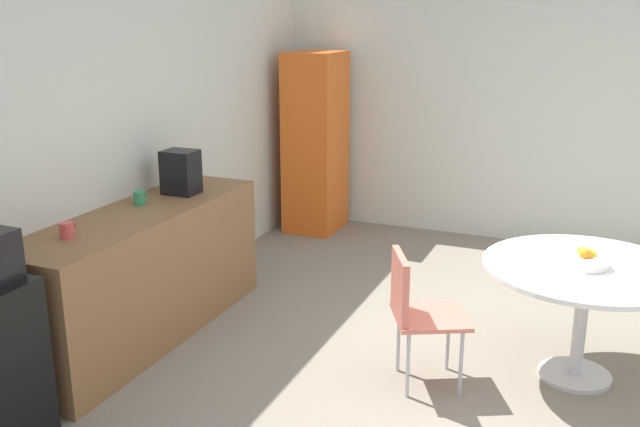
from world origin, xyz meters
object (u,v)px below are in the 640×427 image
at_px(fruit_bowl, 586,259).
at_px(round_table, 584,284).
at_px(locker_cabinet, 315,143).
at_px(chair_coral, 415,304).
at_px(mug_white, 140,198).
at_px(mug_green, 67,230).
at_px(coffee_maker, 181,172).

bearing_deg(fruit_bowl, round_table, -15.65).
xyz_separation_m(locker_cabinet, fruit_bowl, (-2.27, -2.70, -0.12)).
bearing_deg(chair_coral, round_table, -63.20).
bearing_deg(fruit_bowl, mug_white, 97.04).
relative_size(locker_cabinet, fruit_bowl, 6.94).
height_order(chair_coral, fruit_bowl, fruit_bowl).
xyz_separation_m(chair_coral, fruit_bowl, (0.44, -0.91, 0.26)).
relative_size(mug_green, coffee_maker, 0.40).
bearing_deg(chair_coral, locker_cabinet, 33.62).
bearing_deg(chair_coral, mug_white, 87.78).
distance_m(locker_cabinet, mug_white, 2.63).
bearing_deg(fruit_bowl, coffee_maker, 89.69).
distance_m(chair_coral, fruit_bowl, 1.04).
height_order(locker_cabinet, mug_white, locker_cabinet).
xyz_separation_m(locker_cabinet, round_table, (-2.24, -2.71, -0.28)).
relative_size(chair_coral, mug_green, 6.43).
height_order(round_table, mug_white, mug_white).
distance_m(fruit_bowl, mug_green, 3.06).
bearing_deg(round_table, chair_coral, 116.80).
height_order(chair_coral, mug_white, mug_white).
distance_m(locker_cabinet, coffee_maker, 2.26).
distance_m(mug_green, coffee_maker, 1.16).
distance_m(chair_coral, mug_white, 2.04).
distance_m(fruit_bowl, coffee_maker, 2.82).
bearing_deg(fruit_bowl, locker_cabinet, 50.02).
distance_m(locker_cabinet, mug_green, 3.41).
xyz_separation_m(mug_green, coffee_maker, (1.15, -0.04, 0.11)).
height_order(locker_cabinet, chair_coral, locker_cabinet).
bearing_deg(round_table, coffee_maker, 90.24).
distance_m(fruit_bowl, mug_white, 2.92).
height_order(locker_cabinet, coffee_maker, locker_cabinet).
xyz_separation_m(locker_cabinet, mug_white, (-2.62, 0.20, 0.05)).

